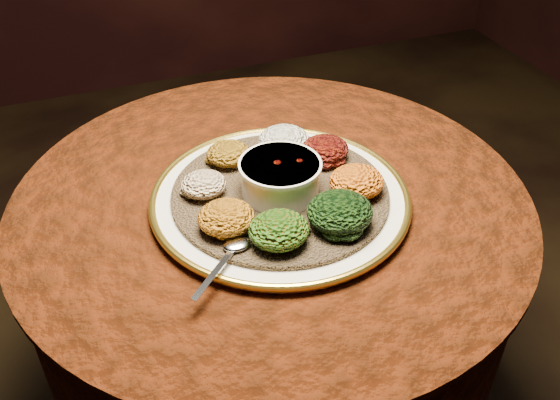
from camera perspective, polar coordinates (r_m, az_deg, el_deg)
name	(u,v)px	position (r m, az deg, el deg)	size (l,w,h in m)	color
table	(272,265)	(1.27, -0.77, -5.92)	(0.96, 0.96, 0.73)	black
platter	(280,198)	(1.13, 0.01, 0.16)	(0.50, 0.50, 0.02)	white
injera	(280,194)	(1.12, 0.01, 0.60)	(0.39, 0.39, 0.01)	brown
stew_bowl	(280,175)	(1.09, 0.01, 2.28)	(0.15, 0.15, 0.06)	white
spoon	(233,249)	(0.99, -4.29, -4.47)	(0.12, 0.11, 0.01)	silver
portion_ayib	(284,140)	(1.21, 0.34, 5.52)	(0.10, 0.09, 0.05)	white
portion_kitfo	(325,149)	(1.19, 4.14, 4.66)	(0.09, 0.09, 0.04)	black
portion_tikil	(357,182)	(1.11, 7.01, 1.68)	(0.10, 0.09, 0.05)	#B67D0F
portion_gomen	(340,212)	(1.03, 5.49, -1.08)	(0.11, 0.11, 0.05)	black
portion_mixveg	(279,230)	(1.00, -0.10, -2.76)	(0.10, 0.09, 0.05)	#A6320A
portion_kik	(226,217)	(1.03, -4.95, -1.60)	(0.09, 0.09, 0.05)	#B66510
portion_timatim	(204,184)	(1.11, -6.99, 1.43)	(0.08, 0.08, 0.04)	maroon
portion_shiro	(228,153)	(1.18, -4.75, 4.27)	(0.08, 0.08, 0.04)	#8D5D11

